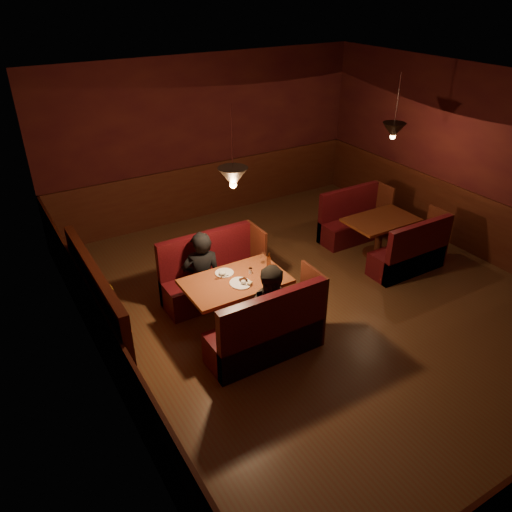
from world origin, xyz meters
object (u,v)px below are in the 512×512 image
main_table (237,290)px  diner_b (275,296)px  second_table (380,228)px  main_bench_near (268,335)px  second_bench_near (411,256)px  second_bench_far (353,223)px  main_bench_far (212,278)px  diner_a (201,259)px

main_table → diner_b: 0.65m
main_table → second_table: main_table is taller
main_bench_near → second_bench_near: size_ratio=1.15×
second_bench_near → diner_b: (-2.74, -0.39, 0.44)m
second_table → second_bench_far: size_ratio=0.90×
main_table → second_bench_far: size_ratio=1.04×
second_table → second_bench_far: (0.03, 0.67, -0.19)m
main_bench_near → diner_b: (0.17, 0.14, 0.42)m
main_table → main_bench_near: (0.01, -0.74, -0.23)m
main_table → main_bench_far: 0.77m
second_bench_near → main_bench_near: bearing=-169.6°
diner_a → second_bench_far: bearing=-153.3°
main_bench_far → diner_a: (-0.20, -0.10, 0.43)m
second_table → diner_a: size_ratio=0.76×
main_bench_far → second_bench_far: (2.91, 0.41, -0.03)m
main_bench_far → main_bench_near: size_ratio=1.00×
second_bench_near → diner_a: diner_a is taller
main_table → diner_b: (0.19, -0.59, 0.19)m
second_bench_far → second_bench_near: bearing=-90.0°
main_bench_near → diner_a: size_ratio=0.96×
main_bench_far → second_table: bearing=-5.3°
second_bench_near → diner_b: bearing=-171.9°
diner_a → diner_b: 1.28m
second_bench_near → diner_a: 3.25m
main_bench_near → second_table: bearing=22.7°
second_bench_near → diner_a: bearing=164.9°
second_table → second_bench_near: second_bench_near is taller
main_bench_near → diner_b: size_ratio=0.98×
main_table → second_bench_near: size_ratio=1.04×
main_bench_near → diner_b: 0.47m
second_table → diner_b: (-2.71, -1.06, 0.26)m
main_table → main_bench_near: main_bench_near is taller
main_bench_far → diner_b: diner_b is taller
second_bench_near → diner_a: size_ratio=0.84×
main_table → second_bench_far: 3.15m
main_bench_near → second_bench_far: size_ratio=1.15×
second_bench_far → second_bench_near: same height
main_bench_far → second_bench_far: main_bench_far is taller
main_table → main_bench_near: bearing=-88.8°
main_table → second_bench_near: main_table is taller
second_bench_far → second_bench_near: 1.34m
second_bench_far → main_table: bearing=-158.7°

